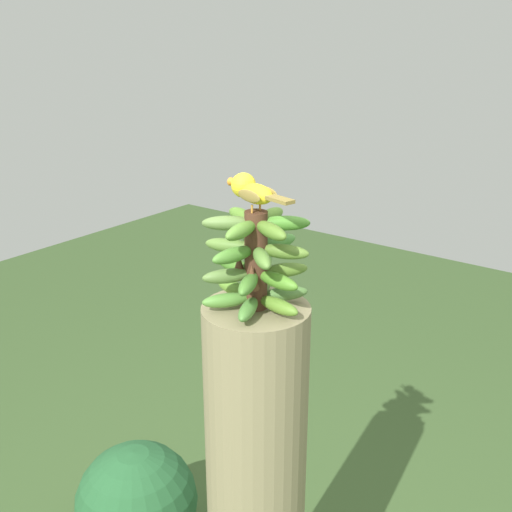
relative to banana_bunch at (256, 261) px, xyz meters
name	(u,v)px	position (x,y,z in m)	size (l,w,h in m)	color
banana_bunch	(256,261)	(0.00, 0.00, 0.00)	(0.25, 0.26, 0.24)	#4C2D1E
perched_bird	(251,190)	(0.01, 0.02, 0.16)	(0.08, 0.21, 0.08)	#C68933
tropical_shrub	(137,503)	(0.09, 0.60, -1.09)	(0.44, 0.44, 0.50)	brown
fallen_banana	(173,479)	(0.48, 0.81, -1.35)	(0.13, 0.04, 0.04)	gold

